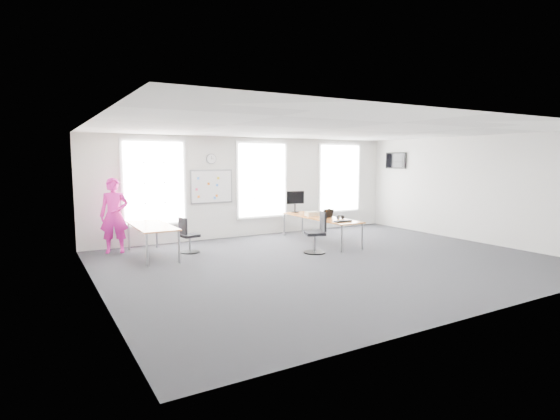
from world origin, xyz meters
TOP-DOWN VIEW (x-y plane):
  - floor at (0.00, 0.00)m, footprint 10.00×10.00m
  - ceiling at (0.00, 0.00)m, footprint 10.00×10.00m
  - wall_back at (0.00, 4.00)m, footprint 10.00×0.00m
  - wall_front at (0.00, -4.00)m, footprint 10.00×0.00m
  - wall_left at (-5.00, 0.00)m, footprint 0.00×10.00m
  - wall_right at (5.00, 0.00)m, footprint 0.00×10.00m
  - window_left at (-3.00, 3.97)m, footprint 1.60×0.06m
  - window_mid at (0.30, 3.97)m, footprint 1.60×0.06m
  - window_right at (3.30, 3.97)m, footprint 1.60×0.06m
  - desk_right at (1.12, 2.02)m, footprint 0.79×2.96m
  - desk_left at (-3.44, 2.56)m, footprint 0.83×2.09m
  - chair_right at (0.21, 0.86)m, footprint 0.60×0.59m
  - chair_left at (-2.58, 2.49)m, footprint 0.48×0.48m
  - person at (-4.15, 3.45)m, footprint 0.80×0.65m
  - whiteboard at (-1.35, 3.97)m, footprint 1.20×0.03m
  - wall_clock at (-1.35, 3.97)m, footprint 0.30×0.04m
  - tv at (4.95, 3.00)m, footprint 0.06×0.90m
  - keyboard at (1.06, 0.91)m, footprint 0.50×0.20m
  - mouse at (1.30, 0.88)m, footprint 0.08×0.11m
  - lens_cap at (1.24, 1.27)m, footprint 0.08×0.08m
  - headphones at (1.31, 1.35)m, footprint 0.20×0.10m
  - laptop_sleeve at (1.20, 1.73)m, footprint 0.31×0.22m
  - paper_stack at (1.06, 2.33)m, footprint 0.39×0.31m
  - monitor at (1.08, 3.28)m, footprint 0.59×0.24m

SIDE VIEW (x-z plane):
  - floor at x=0.00m, z-range 0.00..0.00m
  - chair_left at x=-2.58m, z-range -0.06..0.84m
  - chair_right at x=0.21m, z-range -0.06..0.97m
  - desk_right at x=1.12m, z-range 0.31..1.03m
  - desk_left at x=-3.44m, z-range 0.32..1.08m
  - lens_cap at x=1.24m, z-range 0.72..0.73m
  - keyboard at x=1.06m, z-range 0.72..0.74m
  - mouse at x=1.30m, z-range 0.72..0.76m
  - headphones at x=1.31m, z-range 0.72..0.83m
  - paper_stack at x=1.06m, z-range 0.72..0.84m
  - laptop_sleeve at x=1.20m, z-range 0.72..0.96m
  - person at x=-4.15m, z-range 0.00..1.89m
  - monitor at x=1.08m, z-range 0.79..1.44m
  - wall_back at x=0.00m, z-range -3.50..6.50m
  - wall_front at x=0.00m, z-range -3.50..6.50m
  - wall_left at x=-5.00m, z-range -3.50..6.50m
  - wall_right at x=5.00m, z-range -3.50..6.50m
  - whiteboard at x=-1.35m, z-range 1.10..2.00m
  - window_left at x=-3.00m, z-range 0.60..2.80m
  - window_mid at x=0.30m, z-range 0.60..2.80m
  - window_right at x=3.30m, z-range 0.60..2.80m
  - tv at x=4.95m, z-range 2.02..2.57m
  - wall_clock at x=-1.35m, z-range 2.20..2.50m
  - ceiling at x=0.00m, z-range 3.00..3.00m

